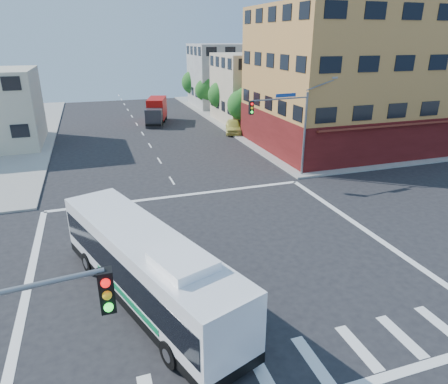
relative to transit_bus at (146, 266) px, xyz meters
name	(u,v)px	position (x,y,z in m)	size (l,w,h in m)	color
ground	(220,258)	(4.18, 2.51, -1.79)	(120.00, 120.00, 0.00)	black
sidewalk_ne	(364,112)	(39.18, 37.51, -1.71)	(50.00, 50.00, 0.15)	#9A968E
corner_building_ne	(348,90)	(24.16, 20.99, 4.10)	(18.10, 15.44, 14.00)	#B37D40
building_east_near	(262,88)	(21.16, 36.49, 2.72)	(12.06, 10.06, 9.00)	#C2AE94
building_east_far	(229,75)	(21.15, 50.49, 3.22)	(12.06, 10.06, 10.00)	#ACACA6
signal_mast_ne	(288,119)	(13.25, 13.13, 3.20)	(7.91, 1.13, 8.07)	slate
street_tree_a	(243,103)	(16.08, 30.43, 1.80)	(3.60, 3.60, 5.53)	#352113
street_tree_b	(222,93)	(16.08, 38.43, 1.97)	(3.80, 3.80, 5.79)	#352113
street_tree_c	(206,89)	(16.08, 46.43, 1.68)	(3.40, 3.40, 5.29)	#352113
street_tree_d	(194,81)	(16.08, 54.43, 2.10)	(4.00, 4.00, 6.03)	#352113
transit_bus	(146,266)	(0.00, 0.00, 0.00)	(6.67, 12.49, 3.65)	black
box_truck	(156,112)	(6.92, 39.30, -0.20)	(4.06, 7.57, 3.27)	#28272D
parked_car	(234,126)	(14.88, 30.39, -0.97)	(1.93, 4.80, 1.64)	#DCD45F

